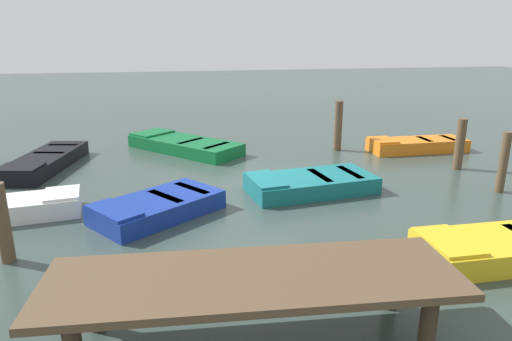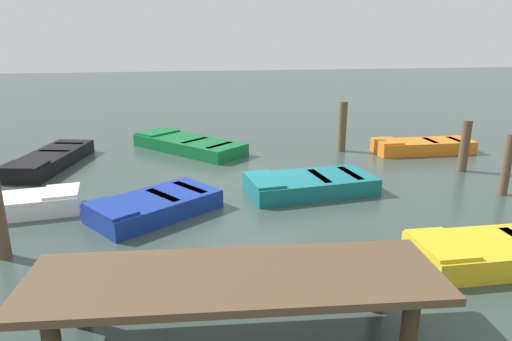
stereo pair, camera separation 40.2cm
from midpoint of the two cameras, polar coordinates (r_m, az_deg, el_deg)
ground_plane at (r=11.84m, az=0.97°, el=-1.63°), size 80.00×80.00×0.00m
dock_segment at (r=5.64m, az=-0.60°, el=-14.04°), size 5.10×1.91×0.95m
rowboat_teal at (r=11.21m, az=7.74°, el=-1.67°), size 3.23×1.84×0.46m
rowboat_white at (r=11.00m, az=-28.52°, el=-3.97°), size 3.33×1.44×0.46m
rowboat_green at (r=15.35m, az=-7.82°, el=3.31°), size 3.77×3.99×0.46m
rowboat_black at (r=14.54m, az=-23.77°, el=1.29°), size 1.93×3.80×0.46m
rowboat_orange at (r=15.98m, az=20.85°, el=2.89°), size 3.23×1.11×0.46m
rowboat_yellow at (r=8.95m, az=30.12°, el=-8.71°), size 3.23×1.33×0.46m
rowboat_blue at (r=9.92m, az=-11.53°, el=-4.32°), size 2.97×2.69×0.46m
mooring_piling_mid_right at (r=14.10m, az=25.50°, el=2.79°), size 0.26×0.26×1.46m
mooring_piling_near_right at (r=15.30m, az=11.56°, el=5.43°), size 0.26×0.26×1.66m
mooring_piling_far_left at (r=12.41m, az=29.83°, el=0.61°), size 0.21×0.21×1.51m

